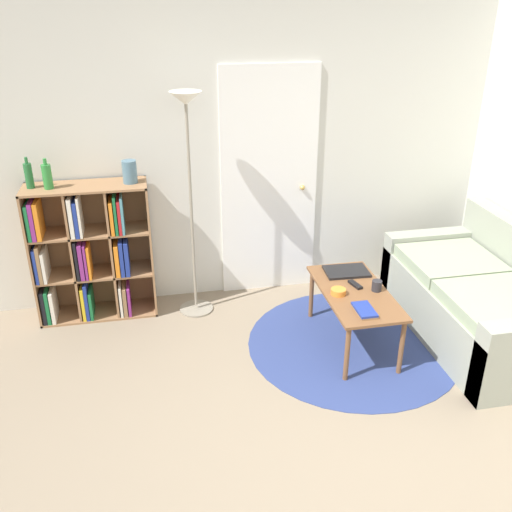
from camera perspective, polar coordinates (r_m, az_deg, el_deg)
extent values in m
plane|color=gray|center=(3.42, 8.44, -22.68)|extent=(14.00, 14.00, 0.00)
cube|color=silver|center=(4.85, -0.28, 10.65)|extent=(7.07, 0.05, 2.60)
cube|color=white|center=(4.93, 1.31, 7.18)|extent=(0.84, 0.02, 1.99)
sphere|color=tan|center=(4.99, 4.67, 6.84)|extent=(0.04, 0.04, 0.04)
cylinder|color=navy|center=(4.57, 9.64, -8.62)|extent=(1.63, 1.63, 0.01)
cube|color=#936B47|center=(4.90, -21.38, -0.09)|extent=(0.02, 0.34, 1.14)
cube|color=#936B47|center=(4.81, -10.45, 0.84)|extent=(0.02, 0.34, 1.14)
cube|color=#936B47|center=(4.64, -16.78, 6.66)|extent=(0.95, 0.34, 0.02)
cube|color=#936B47|center=(5.09, -15.22, -5.36)|extent=(0.95, 0.34, 0.02)
cube|color=#936B47|center=(4.98, -15.86, 1.13)|extent=(0.95, 0.02, 1.14)
cube|color=#936B47|center=(4.85, -17.75, 0.22)|extent=(0.02, 0.32, 1.10)
cube|color=#936B47|center=(4.82, -14.17, 0.52)|extent=(0.02, 0.32, 1.10)
cube|color=#936B47|center=(4.91, -15.72, -1.57)|extent=(0.91, 0.32, 0.02)
cube|color=#936B47|center=(4.76, -16.23, 2.38)|extent=(0.91, 0.32, 0.02)
cube|color=black|center=(5.04, -20.34, -4.41)|extent=(0.03, 0.25, 0.29)
cube|color=#196B38|center=(5.03, -19.98, -4.41)|extent=(0.03, 0.25, 0.29)
cube|color=silver|center=(5.03, -19.57, -4.44)|extent=(0.03, 0.25, 0.28)
cube|color=gold|center=(4.98, -16.83, -4.22)|extent=(0.02, 0.23, 0.29)
cube|color=navy|center=(4.96, -16.54, -4.15)|extent=(0.03, 0.20, 0.32)
cube|color=#196B38|center=(5.00, -16.12, -4.32)|extent=(0.02, 0.25, 0.25)
cube|color=silver|center=(4.96, -13.34, -4.03)|extent=(0.02, 0.23, 0.27)
cube|color=olive|center=(4.95, -12.96, -4.18)|extent=(0.03, 0.20, 0.26)
cube|color=#7F287A|center=(4.95, -12.57, -4.11)|extent=(0.02, 0.21, 0.26)
cube|color=navy|center=(4.88, -21.01, -0.52)|extent=(0.02, 0.27, 0.29)
cube|color=olive|center=(4.85, -20.74, -0.51)|extent=(0.03, 0.22, 0.31)
cube|color=silver|center=(4.88, -20.31, -0.67)|extent=(0.02, 0.26, 0.25)
cube|color=black|center=(4.81, -17.44, -0.13)|extent=(0.02, 0.22, 0.33)
cube|color=#7F287A|center=(4.81, -17.02, -0.21)|extent=(0.03, 0.23, 0.30)
cube|color=#7F287A|center=(4.79, -16.63, -0.33)|extent=(0.02, 0.19, 0.29)
cube|color=orange|center=(4.79, -16.32, -0.37)|extent=(0.02, 0.20, 0.28)
cube|color=orange|center=(4.80, -13.71, -0.07)|extent=(0.03, 0.24, 0.27)
cube|color=navy|center=(4.79, -13.27, 0.07)|extent=(0.03, 0.23, 0.30)
cube|color=navy|center=(4.79, -12.80, 0.10)|extent=(0.03, 0.24, 0.29)
cube|color=#196B38|center=(4.74, -21.69, 3.42)|extent=(0.03, 0.26, 0.28)
cube|color=#7F287A|center=(4.73, -21.32, 3.55)|extent=(0.03, 0.26, 0.30)
cube|color=orange|center=(4.72, -20.89, 3.55)|extent=(0.03, 0.25, 0.30)
cube|color=silver|center=(4.67, -17.94, 3.92)|extent=(0.03, 0.23, 0.32)
cube|color=navy|center=(4.67, -17.48, 3.79)|extent=(0.03, 0.24, 0.29)
cube|color=silver|center=(4.66, -17.19, 4.00)|extent=(0.02, 0.22, 0.32)
cube|color=orange|center=(4.64, -14.22, 3.92)|extent=(0.03, 0.21, 0.27)
cube|color=#196B38|center=(4.66, -13.85, 4.32)|extent=(0.02, 0.27, 0.31)
cube|color=#B21E23|center=(4.65, -13.49, 4.11)|extent=(0.02, 0.25, 0.28)
cube|color=teal|center=(4.62, -13.22, 4.16)|extent=(0.02, 0.19, 0.30)
cylinder|color=gray|center=(4.98, -5.98, -5.24)|extent=(0.29, 0.29, 0.01)
cylinder|color=gray|center=(4.59, -6.49, 4.63)|extent=(0.02, 0.02, 1.74)
cone|color=white|center=(4.36, -7.06, 15.39)|extent=(0.25, 0.25, 0.10)
cube|color=gray|center=(4.82, 21.17, -5.11)|extent=(0.90, 1.67, 0.45)
cube|color=gray|center=(5.36, 17.24, -0.56)|extent=(0.90, 0.16, 0.59)
cube|color=#96A685|center=(4.41, 23.04, -4.29)|extent=(0.70, 0.65, 0.10)
cube|color=#96A685|center=(4.91, 18.90, -0.57)|extent=(0.70, 0.65, 0.10)
cube|color=brown|center=(4.36, 9.88, -3.59)|extent=(0.49, 0.96, 0.02)
cylinder|color=brown|center=(4.07, 9.09, -9.64)|extent=(0.04, 0.04, 0.44)
cylinder|color=brown|center=(4.77, 5.56, -3.78)|extent=(0.04, 0.04, 0.44)
cylinder|color=brown|center=(4.21, 14.35, -8.85)|extent=(0.04, 0.04, 0.44)
cylinder|color=brown|center=(4.89, 10.13, -3.29)|extent=(0.04, 0.04, 0.44)
cube|color=black|center=(4.61, 9.03, -1.53)|extent=(0.35, 0.25, 0.02)
cylinder|color=orange|center=(4.28, 8.24, -3.54)|extent=(0.11, 0.11, 0.04)
cube|color=olive|center=(4.09, 10.81, -5.46)|extent=(0.12, 0.22, 0.02)
cube|color=navy|center=(4.08, 10.80, -5.28)|extent=(0.12, 0.22, 0.02)
cylinder|color=#28282D|center=(4.37, 11.99, -2.92)|extent=(0.07, 0.07, 0.08)
cube|color=black|center=(4.42, 9.89, -2.83)|extent=(0.08, 0.15, 0.02)
cylinder|color=#236633|center=(4.68, -21.77, 7.46)|extent=(0.06, 0.06, 0.19)
cylinder|color=#236633|center=(4.65, -22.00, 8.86)|extent=(0.02, 0.02, 0.05)
cylinder|color=#2D8438|center=(4.62, -20.15, 7.45)|extent=(0.07, 0.07, 0.19)
cylinder|color=#2D8438|center=(4.59, -20.36, 8.84)|extent=(0.03, 0.03, 0.05)
cylinder|color=slate|center=(4.58, -12.52, 8.23)|extent=(0.11, 0.11, 0.18)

